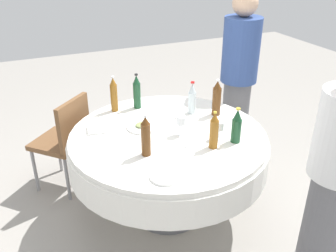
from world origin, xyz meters
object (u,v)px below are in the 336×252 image
(plate_east, at_px, (166,176))
(wine_glass_front, at_px, (219,127))
(bottle_amber_far, at_px, (114,95))
(chair_inner, at_px, (66,137))
(bottle_brown_rear, at_px, (146,137))
(bottle_brown_inner, at_px, (217,98))
(bottle_amber_mid, at_px, (214,131))
(bottle_dark_green_near, at_px, (137,92))
(wine_glass_west, at_px, (181,121))
(dining_table, at_px, (168,150))
(person_near, at_px, (238,77))
(plate_outer, at_px, (142,126))
(bottle_clear_west, at_px, (192,99))
(person_mid, at_px, (336,179))
(bottle_dark_green_front, at_px, (237,126))

(plate_east, bearing_deg, wine_glass_front, 28.56)
(bottle_amber_far, height_order, chair_inner, bottle_amber_far)
(bottle_amber_far, relative_size, chair_inner, 0.35)
(bottle_brown_rear, xyz_separation_m, bottle_brown_inner, (0.75, 0.36, 0.00))
(chair_inner, bearing_deg, bottle_brown_rear, -109.80)
(bottle_amber_mid, bearing_deg, plate_east, -155.86)
(bottle_dark_green_near, bearing_deg, wine_glass_west, -77.13)
(bottle_dark_green_near, bearing_deg, dining_table, -84.17)
(dining_table, height_order, bottle_dark_green_near, bottle_dark_green_near)
(person_near, bearing_deg, bottle_brown_inner, -79.23)
(wine_glass_front, height_order, person_near, person_near)
(bottle_brown_rear, relative_size, plate_outer, 1.24)
(bottle_clear_west, xyz_separation_m, plate_outer, (-0.47, -0.09, -0.12))
(wine_glass_front, height_order, person_mid, person_mid)
(bottle_clear_west, xyz_separation_m, bottle_brown_inner, (0.17, -0.11, 0.01))
(dining_table, bearing_deg, bottle_clear_west, 37.84)
(bottle_brown_rear, xyz_separation_m, bottle_dark_green_front, (0.64, -0.09, -0.02))
(dining_table, distance_m, chair_inner, 0.95)
(dining_table, bearing_deg, chair_inner, 134.63)
(bottle_amber_mid, height_order, wine_glass_west, bottle_amber_mid)
(bottle_brown_inner, distance_m, person_near, 0.61)
(bottle_brown_inner, xyz_separation_m, wine_glass_front, (-0.19, -0.36, -0.05))
(bottle_amber_mid, bearing_deg, bottle_dark_green_front, 2.35)
(bottle_brown_rear, distance_m, plate_east, 0.32)
(bottle_amber_far, height_order, wine_glass_west, bottle_amber_far)
(chair_inner, bearing_deg, bottle_dark_green_near, -57.55)
(bottle_clear_west, bearing_deg, wine_glass_front, -92.22)
(bottle_dark_green_front, height_order, wine_glass_west, bottle_dark_green_front)
(wine_glass_front, distance_m, person_mid, 0.84)
(person_near, height_order, chair_inner, person_near)
(bottle_brown_rear, bearing_deg, bottle_brown_inner, 25.95)
(bottle_clear_west, relative_size, chair_inner, 0.32)
(wine_glass_front, bearing_deg, person_near, 49.17)
(bottle_brown_inner, xyz_separation_m, person_near, (0.47, 0.40, -0.01))
(wine_glass_front, bearing_deg, dining_table, 145.14)
(bottle_amber_mid, xyz_separation_m, wine_glass_west, (-0.13, 0.26, -0.02))
(bottle_clear_west, height_order, person_mid, person_mid)
(bottle_dark_green_near, height_order, person_near, person_near)
(dining_table, height_order, plate_outer, plate_outer)
(wine_glass_west, bearing_deg, wine_glass_front, -35.15)
(dining_table, height_order, person_mid, person_mid)
(plate_east, relative_size, person_mid, 0.13)
(dining_table, height_order, wine_glass_front, wine_glass_front)
(dining_table, relative_size, wine_glass_west, 9.99)
(bottle_brown_inner, height_order, chair_inner, bottle_brown_inner)
(person_mid, bearing_deg, dining_table, -90.00)
(person_mid, height_order, chair_inner, person_mid)
(bottle_brown_rear, distance_m, bottle_amber_far, 0.77)
(bottle_brown_rear, bearing_deg, bottle_amber_far, 89.69)
(dining_table, relative_size, bottle_brown_rear, 5.10)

